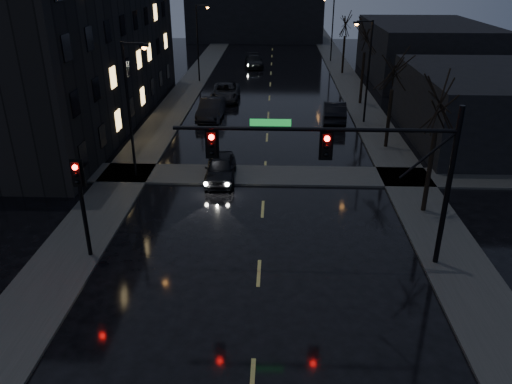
# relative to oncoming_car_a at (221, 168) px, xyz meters

# --- Properties ---
(sidewalk_left) EXTENTS (3.00, 140.00, 0.12)m
(sidewalk_left) POSITION_rel_oncoming_car_a_xyz_m (-5.87, 17.10, -0.68)
(sidewalk_left) COLOR #2D2D2B
(sidewalk_left) RESTS_ON ground
(sidewalk_right) EXTENTS (3.00, 140.00, 0.12)m
(sidewalk_right) POSITION_rel_oncoming_car_a_xyz_m (11.13, 17.10, -0.68)
(sidewalk_right) COLOR #2D2D2B
(sidewalk_right) RESTS_ON ground
(sidewalk_cross) EXTENTS (40.00, 3.00, 0.12)m
(sidewalk_cross) POSITION_rel_oncoming_car_a_xyz_m (2.63, 0.60, -0.68)
(sidewalk_cross) COLOR #2D2D2B
(sidewalk_cross) RESTS_ON ground
(apartment_block) EXTENTS (12.00, 30.00, 12.00)m
(apartment_block) POSITION_rel_oncoming_car_a_xyz_m (-13.87, 12.10, 5.26)
(apartment_block) COLOR black
(apartment_block) RESTS_ON ground
(commercial_right_near) EXTENTS (10.00, 14.00, 5.00)m
(commercial_right_near) POSITION_rel_oncoming_car_a_xyz_m (18.13, 8.10, 1.76)
(commercial_right_near) COLOR black
(commercial_right_near) RESTS_ON ground
(commercial_right_far) EXTENTS (12.00, 18.00, 6.00)m
(commercial_right_far) POSITION_rel_oncoming_car_a_xyz_m (19.63, 30.10, 2.26)
(commercial_right_far) COLOR black
(commercial_right_far) RESTS_ON ground
(far_block) EXTENTS (22.00, 10.00, 8.00)m
(far_block) POSITION_rel_oncoming_car_a_xyz_m (-0.37, 60.10, 3.26)
(far_block) COLOR black
(far_block) RESTS_ON ground
(signal_mast) EXTENTS (11.11, 0.41, 7.00)m
(signal_mast) POSITION_rel_oncoming_car_a_xyz_m (6.48, -8.90, 4.13)
(signal_mast) COLOR black
(signal_mast) RESTS_ON ground
(signal_pole_left) EXTENTS (0.35, 0.41, 4.53)m
(signal_pole_left) POSITION_rel_oncoming_car_a_xyz_m (-4.87, -8.90, 2.27)
(signal_pole_left) COLOR black
(signal_pole_left) RESTS_ON ground
(tree_near) EXTENTS (3.52, 3.52, 8.08)m
(tree_near) POSITION_rel_oncoming_car_a_xyz_m (11.03, -3.90, 5.48)
(tree_near) COLOR black
(tree_near) RESTS_ON ground
(tree_mid_a) EXTENTS (3.30, 3.30, 7.58)m
(tree_mid_a) POSITION_rel_oncoming_car_a_xyz_m (11.03, 6.10, 5.08)
(tree_mid_a) COLOR black
(tree_mid_a) RESTS_ON ground
(tree_mid_b) EXTENTS (3.74, 3.74, 8.59)m
(tree_mid_b) POSITION_rel_oncoming_car_a_xyz_m (11.03, 18.10, 5.87)
(tree_mid_b) COLOR black
(tree_mid_b) RESTS_ON ground
(tree_far) EXTENTS (3.43, 3.43, 7.88)m
(tree_far) POSITION_rel_oncoming_car_a_xyz_m (11.03, 32.10, 5.32)
(tree_far) COLOR black
(tree_far) RESTS_ON ground
(streetlight_l_near) EXTENTS (1.53, 0.28, 8.00)m
(streetlight_l_near) POSITION_rel_oncoming_car_a_xyz_m (-4.95, 0.10, 4.03)
(streetlight_l_near) COLOR black
(streetlight_l_near) RESTS_ON ground
(streetlight_l_far) EXTENTS (1.53, 0.28, 8.00)m
(streetlight_l_far) POSITION_rel_oncoming_car_a_xyz_m (-4.95, 27.10, 4.03)
(streetlight_l_far) COLOR black
(streetlight_l_far) RESTS_ON ground
(streetlight_r_mid) EXTENTS (1.53, 0.28, 8.00)m
(streetlight_r_mid) POSITION_rel_oncoming_car_a_xyz_m (10.21, 12.10, 4.03)
(streetlight_r_mid) COLOR black
(streetlight_r_mid) RESTS_ON ground
(streetlight_r_far) EXTENTS (1.53, 0.28, 8.00)m
(streetlight_r_far) POSITION_rel_oncoming_car_a_xyz_m (10.21, 40.10, 4.03)
(streetlight_r_far) COLOR black
(streetlight_r_far) RESTS_ON ground
(oncoming_car_a) EXTENTS (1.91, 4.42, 1.48)m
(oncoming_car_a) POSITION_rel_oncoming_car_a_xyz_m (0.00, 0.00, 0.00)
(oncoming_car_a) COLOR black
(oncoming_car_a) RESTS_ON ground
(oncoming_car_b) EXTENTS (2.07, 5.17, 1.67)m
(oncoming_car_b) POSITION_rel_oncoming_car_a_xyz_m (-2.10, 12.82, 0.09)
(oncoming_car_b) COLOR black
(oncoming_car_b) RESTS_ON ground
(oncoming_car_c) EXTENTS (2.72, 5.63, 1.55)m
(oncoming_car_c) POSITION_rel_oncoming_car_a_xyz_m (-1.51, 19.24, 0.03)
(oncoming_car_c) COLOR black
(oncoming_car_c) RESTS_ON ground
(oncoming_car_d) EXTENTS (2.70, 5.44, 1.52)m
(oncoming_car_d) POSITION_rel_oncoming_car_a_xyz_m (0.45, 35.74, 0.02)
(oncoming_car_d) COLOR black
(oncoming_car_d) RESTS_ON ground
(lead_car) EXTENTS (2.11, 5.15, 1.66)m
(lead_car) POSITION_rel_oncoming_car_a_xyz_m (8.06, 12.50, 0.09)
(lead_car) COLOR black
(lead_car) RESTS_ON ground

